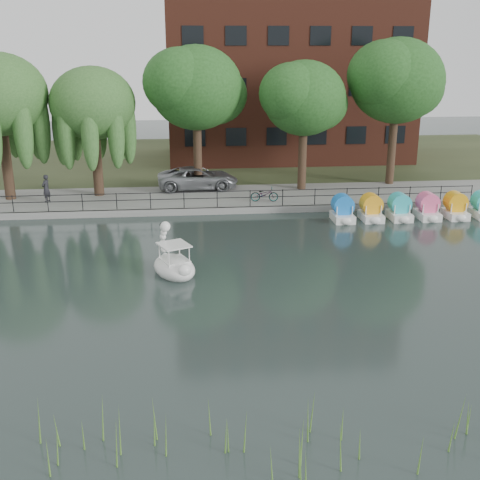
{
  "coord_description": "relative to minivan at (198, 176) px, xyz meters",
  "views": [
    {
      "loc": [
        -1.98,
        -21.95,
        9.89
      ],
      "look_at": [
        0.5,
        4.0,
        1.3
      ],
      "focal_mm": 45.0,
      "sensor_mm": 36.0,
      "label": 1
    }
  ],
  "objects": [
    {
      "name": "broadleaf_center",
      "position": [
        0.02,
        -0.08,
        5.8
      ],
      "size": [
        6.0,
        6.0,
        9.25
      ],
      "color": "#473323",
      "rests_on": "promenade"
    },
    {
      "name": "land_strip",
      "position": [
        1.02,
        11.92,
        -1.08
      ],
      "size": [
        60.0,
        22.0,
        0.36
      ],
      "primitive_type": "cube",
      "color": "#47512D",
      "rests_on": "ground_plane"
    },
    {
      "name": "bicycle",
      "position": [
        4.04,
        -3.78,
        -0.36
      ],
      "size": [
        0.75,
        1.77,
        1.0
      ],
      "primitive_type": "imported",
      "rotation": [
        0.0,
        0.0,
        1.48
      ],
      "color": "gray",
      "rests_on": "promenade"
    },
    {
      "name": "pedal_boat_row",
      "position": [
        12.42,
        -7.12,
        -0.65
      ],
      "size": [
        9.65,
        1.7,
        1.4
      ],
      "color": "white",
      "rests_on": "ground_plane"
    },
    {
      "name": "railing",
      "position": [
        1.02,
        -4.83,
        -0.12
      ],
      "size": [
        32.0,
        0.05,
        1.0
      ],
      "color": "black",
      "rests_on": "promenade"
    },
    {
      "name": "apartment_building",
      "position": [
        8.02,
        11.89,
        8.1
      ],
      "size": [
        20.0,
        10.07,
        18.0
      ],
      "color": "#4C1E16",
      "rests_on": "land_strip"
    },
    {
      "name": "promenade",
      "position": [
        1.02,
        -2.08,
        -1.06
      ],
      "size": [
        40.0,
        6.0,
        0.4
      ],
      "primitive_type": "cube",
      "color": "gray",
      "rests_on": "ground_plane"
    },
    {
      "name": "minivan",
      "position": [
        0.0,
        0.0,
        0.0
      ],
      "size": [
        3.04,
        6.28,
        1.72
      ],
      "primitive_type": "imported",
      "rotation": [
        0.0,
        0.0,
        1.6
      ],
      "color": "gray",
      "rests_on": "promenade"
    },
    {
      "name": "kerb",
      "position": [
        1.02,
        -5.03,
        -1.06
      ],
      "size": [
        40.0,
        0.25,
        0.4
      ],
      "primitive_type": "cube",
      "color": "gray",
      "rests_on": "ground_plane"
    },
    {
      "name": "broadleaf_right",
      "position": [
        7.02,
        -0.58,
        5.12
      ],
      "size": [
        5.4,
        5.4,
        8.32
      ],
      "color": "#473323",
      "rests_on": "promenade"
    },
    {
      "name": "reed_bank",
      "position": [
        3.02,
        -27.58,
        -0.66
      ],
      "size": [
        24.0,
        2.4,
        1.2
      ],
      "color": "#669938",
      "rests_on": "ground_plane"
    },
    {
      "name": "swan_boat",
      "position": [
        -1.52,
        -14.66,
        -0.77
      ],
      "size": [
        2.58,
        3.07,
        2.23
      ],
      "rotation": [
        0.0,
        0.0,
        0.42
      ],
      "color": "white",
      "rests_on": "ground_plane"
    },
    {
      "name": "broadleaf_far",
      "position": [
        13.52,
        0.42,
        6.14
      ],
      "size": [
        6.3,
        6.3,
        9.71
      ],
      "color": "#473323",
      "rests_on": "promenade"
    },
    {
      "name": "willow_mid",
      "position": [
        -6.48,
        -1.08,
        4.99
      ],
      "size": [
        5.32,
        5.32,
        8.15
      ],
      "color": "#473323",
      "rests_on": "promenade"
    },
    {
      "name": "ground_plane",
      "position": [
        1.02,
        -18.08,
        -1.26
      ],
      "size": [
        120.0,
        120.0,
        0.0
      ],
      "primitive_type": "plane",
      "color": "#354341"
    },
    {
      "name": "pedestrian",
      "position": [
        -9.5,
        -2.61,
        0.13
      ],
      "size": [
        0.75,
        0.85,
        1.98
      ],
      "primitive_type": "imported",
      "rotation": [
        0.0,
        0.0,
        4.25
      ],
      "color": "black",
      "rests_on": "promenade"
    }
  ]
}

